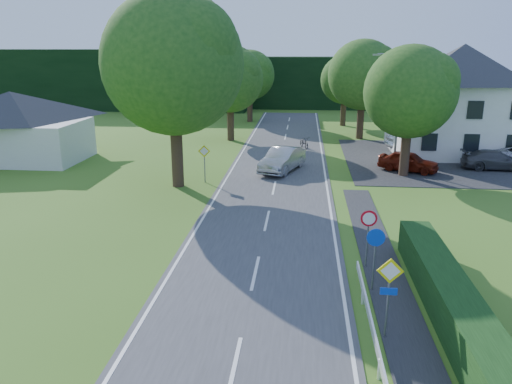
# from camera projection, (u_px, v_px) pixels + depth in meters

# --- Properties ---
(road) EXTENTS (7.00, 80.00, 0.04)m
(road) POSITION_uv_depth(u_px,v_px,m) (270.00, 208.00, 26.83)
(road) COLOR #3E3E40
(road) RESTS_ON ground
(parking_pad) EXTENTS (14.00, 16.00, 0.04)m
(parking_pad) POSITION_uv_depth(u_px,v_px,m) (438.00, 160.00, 38.16)
(parking_pad) COLOR black
(parking_pad) RESTS_ON ground
(line_edge_left) EXTENTS (0.12, 80.00, 0.01)m
(line_edge_left) POSITION_uv_depth(u_px,v_px,m) (210.00, 206.00, 27.12)
(line_edge_left) COLOR white
(line_edge_left) RESTS_ON road
(line_edge_right) EXTENTS (0.12, 80.00, 0.01)m
(line_edge_right) POSITION_uv_depth(u_px,v_px,m) (330.00, 210.00, 26.53)
(line_edge_right) COLOR white
(line_edge_right) RESTS_ON road
(line_centre) EXTENTS (0.12, 80.00, 0.01)m
(line_centre) POSITION_uv_depth(u_px,v_px,m) (270.00, 208.00, 26.83)
(line_centre) COLOR white
(line_centre) RESTS_ON road
(tree_main) EXTENTS (9.40, 9.40, 11.64)m
(tree_main) POSITION_uv_depth(u_px,v_px,m) (174.00, 92.00, 29.57)
(tree_main) COLOR #1D4B16
(tree_main) RESTS_ON ground
(tree_left_far) EXTENTS (7.00, 7.00, 8.58)m
(tree_left_far) POSITION_uv_depth(u_px,v_px,m) (230.00, 93.00, 45.19)
(tree_left_far) COLOR #1D4B16
(tree_left_far) RESTS_ON ground
(tree_right_far) EXTENTS (7.40, 7.40, 9.09)m
(tree_right_far) POSITION_uv_depth(u_px,v_px,m) (362.00, 90.00, 45.94)
(tree_right_far) COLOR #1D4B16
(tree_right_far) RESTS_ON ground
(tree_left_back) EXTENTS (6.60, 6.60, 8.07)m
(tree_left_back) POSITION_uv_depth(u_px,v_px,m) (250.00, 86.00, 56.68)
(tree_left_back) COLOR #1D4B16
(tree_left_back) RESTS_ON ground
(tree_right_back) EXTENTS (6.20, 6.20, 7.56)m
(tree_right_back) POSITION_uv_depth(u_px,v_px,m) (344.00, 91.00, 53.89)
(tree_right_back) COLOR #1D4B16
(tree_right_back) RESTS_ON ground
(tree_right_mid) EXTENTS (7.00, 7.00, 8.58)m
(tree_right_mid) POSITION_uv_depth(u_px,v_px,m) (408.00, 112.00, 32.50)
(tree_right_mid) COLOR #1D4B16
(tree_right_mid) RESTS_ON ground
(treeline_left) EXTENTS (44.00, 6.00, 8.00)m
(treeline_left) POSITION_uv_depth(u_px,v_px,m) (88.00, 80.00, 68.39)
(treeline_left) COLOR black
(treeline_left) RESTS_ON ground
(treeline_right) EXTENTS (30.00, 5.00, 7.00)m
(treeline_right) POSITION_uv_depth(u_px,v_px,m) (350.00, 83.00, 69.07)
(treeline_right) COLOR black
(treeline_right) RESTS_ON ground
(bungalow_left) EXTENTS (11.00, 6.50, 5.20)m
(bungalow_left) POSITION_uv_depth(u_px,v_px,m) (14.00, 125.00, 37.45)
(bungalow_left) COLOR silver
(bungalow_left) RESTS_ON ground
(house_white) EXTENTS (10.60, 8.40, 8.60)m
(house_white) POSITION_uv_depth(u_px,v_px,m) (459.00, 99.00, 39.61)
(house_white) COLOR white
(house_white) RESTS_ON ground
(streetlight) EXTENTS (2.03, 0.18, 8.00)m
(streetlight) POSITION_uv_depth(u_px,v_px,m) (396.00, 106.00, 34.40)
(streetlight) COLOR slate
(streetlight) RESTS_ON ground
(sign_priority_right) EXTENTS (0.78, 0.09, 2.59)m
(sign_priority_right) POSITION_uv_depth(u_px,v_px,m) (389.00, 283.00, 14.46)
(sign_priority_right) COLOR slate
(sign_priority_right) RESTS_ON ground
(sign_roundabout) EXTENTS (0.64, 0.08, 2.37)m
(sign_roundabout) POSITION_uv_depth(u_px,v_px,m) (375.00, 247.00, 17.36)
(sign_roundabout) COLOR slate
(sign_roundabout) RESTS_ON ground
(sign_speed_limit) EXTENTS (0.64, 0.11, 2.37)m
(sign_speed_limit) POSITION_uv_depth(u_px,v_px,m) (368.00, 225.00, 19.24)
(sign_speed_limit) COLOR slate
(sign_speed_limit) RESTS_ON ground
(sign_priority_left) EXTENTS (0.78, 0.09, 2.44)m
(sign_priority_left) POSITION_uv_depth(u_px,v_px,m) (204.00, 156.00, 31.52)
(sign_priority_left) COLOR slate
(sign_priority_left) RESTS_ON ground
(moving_car) EXTENTS (3.25, 5.25, 1.63)m
(moving_car) POSITION_uv_depth(u_px,v_px,m) (282.00, 160.00, 34.55)
(moving_car) COLOR #9D9EA1
(moving_car) RESTS_ON road
(motorcycle) EXTENTS (1.24, 1.97, 0.98)m
(motorcycle) POSITION_uv_depth(u_px,v_px,m) (304.00, 142.00, 42.45)
(motorcycle) COLOR black
(motorcycle) RESTS_ON road
(parked_car_red) EXTENTS (4.37, 3.28, 1.38)m
(parked_car_red) POSITION_uv_depth(u_px,v_px,m) (408.00, 161.00, 34.58)
(parked_car_red) COLOR #62170A
(parked_car_red) RESTS_ON parking_pad
(parked_car_silver_a) EXTENTS (5.22, 3.15, 1.62)m
(parked_car_silver_a) POSITION_uv_depth(u_px,v_px,m) (417.00, 141.00, 41.48)
(parked_car_silver_a) COLOR silver
(parked_car_silver_a) RESTS_ON parking_pad
(parked_car_grey) EXTENTS (4.65, 2.03, 1.33)m
(parked_car_grey) POSITION_uv_depth(u_px,v_px,m) (496.00, 160.00, 35.11)
(parked_car_grey) COLOR #424347
(parked_car_grey) RESTS_ON parking_pad
(parasol) EXTENTS (2.54, 2.57, 1.80)m
(parasol) POSITION_uv_depth(u_px,v_px,m) (417.00, 143.00, 39.92)
(parasol) COLOR red
(parasol) RESTS_ON parking_pad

